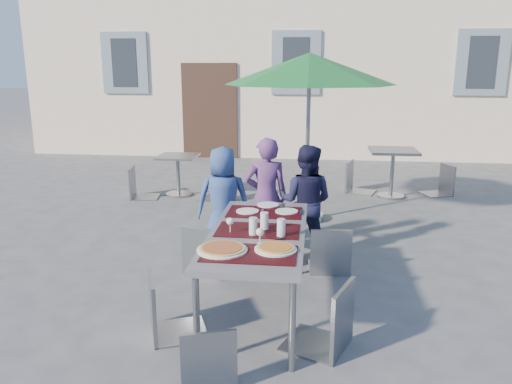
# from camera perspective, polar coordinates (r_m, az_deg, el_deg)

# --- Properties ---
(ground) EXTENTS (90.00, 90.00, 0.00)m
(ground) POSITION_cam_1_polar(r_m,az_deg,el_deg) (4.65, 0.09, -12.82)
(ground) COLOR #4D4D50
(ground) RESTS_ON ground
(dining_table) EXTENTS (0.80, 1.85, 0.76)m
(dining_table) POSITION_cam_1_polar(r_m,az_deg,el_deg) (4.28, 0.23, -5.11)
(dining_table) COLOR #444449
(dining_table) RESTS_ON ground
(pizza_near_left) EXTENTS (0.39, 0.39, 0.03)m
(pizza_near_left) POSITION_cam_1_polar(r_m,az_deg,el_deg) (3.80, -3.91, -6.50)
(pizza_near_left) COLOR white
(pizza_near_left) RESTS_ON dining_table
(pizza_near_right) EXTENTS (0.32, 0.32, 0.03)m
(pizza_near_right) POSITION_cam_1_polar(r_m,az_deg,el_deg) (3.81, 2.25, -6.44)
(pizza_near_right) COLOR white
(pizza_near_right) RESTS_ON dining_table
(glassware) EXTENTS (0.50, 0.44, 0.15)m
(glassware) POSITION_cam_1_polar(r_m,az_deg,el_deg) (4.14, 0.67, -3.85)
(glassware) COLOR silver
(glassware) RESTS_ON dining_table
(place_settings) EXTENTS (0.63, 0.47, 0.01)m
(place_settings) POSITION_cam_1_polar(r_m,az_deg,el_deg) (4.86, 1.36, -1.94)
(place_settings) COLOR white
(place_settings) RESTS_ON dining_table
(child_0) EXTENTS (0.67, 0.51, 1.25)m
(child_0) POSITION_cam_1_polar(r_m,az_deg,el_deg) (5.70, -3.76, -0.99)
(child_0) COLOR #304A85
(child_0) RESTS_ON ground
(child_1) EXTENTS (0.55, 0.42, 1.35)m
(child_1) POSITION_cam_1_polar(r_m,az_deg,el_deg) (5.65, 1.16, -0.55)
(child_1) COLOR #60366F
(child_1) RESTS_ON ground
(child_2) EXTENTS (0.69, 0.49, 1.28)m
(child_2) POSITION_cam_1_polar(r_m,az_deg,el_deg) (5.61, 5.69, -1.10)
(child_2) COLOR #181836
(child_2) RESTS_ON ground
(chair_0) EXTENTS (0.54, 0.54, 0.99)m
(chair_0) POSITION_cam_1_polar(r_m,az_deg,el_deg) (5.14, -5.84, -3.20)
(chair_0) COLOR gray
(chair_0) RESTS_ON ground
(chair_1) EXTENTS (0.50, 0.50, 0.92)m
(chair_1) POSITION_cam_1_polar(r_m,az_deg,el_deg) (5.20, -0.29, -3.42)
(chair_1) COLOR gray
(chair_1) RESTS_ON ground
(chair_2) EXTENTS (0.45, 0.45, 0.96)m
(chair_2) POSITION_cam_1_polar(r_m,az_deg,el_deg) (5.20, 8.58, -3.36)
(chair_2) COLOR gray
(chair_2) RESTS_ON ground
(chair_3) EXTENTS (0.56, 0.56, 0.96)m
(chair_3) POSITION_cam_1_polar(r_m,az_deg,el_deg) (4.02, -10.48, -8.72)
(chair_3) COLOR gray
(chair_3) RESTS_ON ground
(chair_4) EXTENTS (0.59, 0.59, 1.02)m
(chair_4) POSITION_cam_1_polar(r_m,az_deg,el_deg) (3.79, 8.55, -9.50)
(chair_4) COLOR gray
(chair_4) RESTS_ON ground
(chair_5) EXTENTS (0.48, 0.48, 0.85)m
(chair_5) POSITION_cam_1_polar(r_m,az_deg,el_deg) (3.25, -5.30, -15.78)
(chair_5) COLOR gray
(chair_5) RESTS_ON ground
(patio_umbrella) EXTENTS (2.30, 2.30, 2.29)m
(patio_umbrella) POSITION_cam_1_polar(r_m,az_deg,el_deg) (6.81, 6.13, 13.63)
(patio_umbrella) COLOR #A1A3A9
(patio_umbrella) RESTS_ON ground
(cafe_table_0) EXTENTS (0.64, 0.64, 0.68)m
(cafe_table_0) POSITION_cam_1_polar(r_m,az_deg,el_deg) (8.43, -8.90, 2.55)
(cafe_table_0) COLOR #A1A3A9
(cafe_table_0) RESTS_ON ground
(bg_chair_l_0) EXTENTS (0.50, 0.49, 0.97)m
(bg_chair_l_0) POSITION_cam_1_polar(r_m,az_deg,el_deg) (8.39, -13.39, 3.15)
(bg_chair_l_0) COLOR gray
(bg_chair_l_0) RESTS_ON ground
(bg_chair_r_0) EXTENTS (0.52, 0.52, 1.00)m
(bg_chair_r_0) POSITION_cam_1_polar(r_m,az_deg,el_deg) (8.03, -4.01, 3.17)
(bg_chair_r_0) COLOR gray
(bg_chair_r_0) RESTS_ON ground
(cafe_table_1) EXTENTS (0.75, 0.75, 0.81)m
(cafe_table_1) POSITION_cam_1_polar(r_m,az_deg,el_deg) (8.47, 15.35, 3.16)
(cafe_table_1) COLOR #A1A3A9
(cafe_table_1) RESTS_ON ground
(bg_chair_l_1) EXTENTS (0.57, 0.57, 1.02)m
(bg_chair_l_1) POSITION_cam_1_polar(r_m,az_deg,el_deg) (8.72, 11.40, 3.86)
(bg_chair_l_1) COLOR gray
(bg_chair_l_1) RESTS_ON ground
(bg_chair_r_1) EXTENTS (0.55, 0.54, 0.96)m
(bg_chair_r_1) POSITION_cam_1_polar(r_m,az_deg,el_deg) (8.96, 20.63, 3.27)
(bg_chair_r_1) COLOR gray
(bg_chair_r_1) RESTS_ON ground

